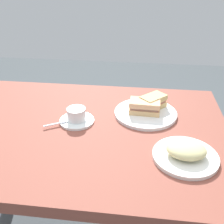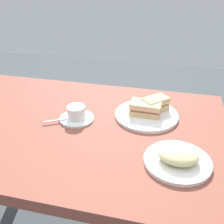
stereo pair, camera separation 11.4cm
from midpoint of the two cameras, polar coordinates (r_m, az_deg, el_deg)
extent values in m
cube|color=brown|center=(1.13, -5.20, -3.57)|extent=(1.26, 0.84, 0.05)
cylinder|color=brown|center=(1.60, 19.01, -10.63)|extent=(0.08, 0.08, 0.70)
cylinder|color=brown|center=(1.80, -18.05, -5.35)|extent=(0.08, 0.08, 0.70)
cylinder|color=white|center=(1.18, 10.15, -0.74)|extent=(0.27, 0.27, 0.01)
cube|color=#E2B074|center=(1.17, 9.92, 0.01)|extent=(0.13, 0.08, 0.02)
cube|color=#8B5A49|center=(1.16, 9.99, 0.72)|extent=(0.12, 0.08, 0.01)
cube|color=#E0AA79|center=(1.15, 10.06, 1.44)|extent=(0.13, 0.08, 0.02)
cube|color=tan|center=(1.21, 11.84, 0.86)|extent=(0.13, 0.13, 0.02)
cube|color=#A96151|center=(1.20, 11.93, 1.59)|extent=(0.12, 0.12, 0.01)
cube|color=tan|center=(1.19, 12.01, 2.33)|extent=(0.13, 0.13, 0.02)
cylinder|color=white|center=(1.14, -4.72, -1.49)|extent=(0.15, 0.15, 0.01)
cylinder|color=white|center=(1.13, -4.79, -0.12)|extent=(0.08, 0.08, 0.05)
cylinder|color=#AA7358|center=(1.12, -4.83, 0.89)|extent=(0.07, 0.07, 0.01)
torus|color=white|center=(1.17, -4.30, 0.94)|extent=(0.01, 0.04, 0.04)
cube|color=silver|center=(1.13, -9.79, -1.95)|extent=(0.07, 0.04, 0.00)
ellipsoid|color=silver|center=(1.13, -7.44, -1.55)|extent=(0.03, 0.03, 0.01)
cylinder|color=white|center=(0.95, 17.24, -10.19)|extent=(0.23, 0.23, 0.01)
ellipsoid|color=#CFC688|center=(0.93, 17.50, -8.81)|extent=(0.14, 0.11, 0.04)
camera|label=1|loc=(0.06, -87.14, 1.62)|focal=42.80mm
camera|label=2|loc=(0.06, 92.86, -1.62)|focal=42.80mm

